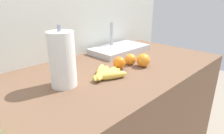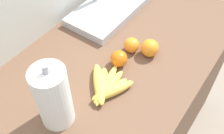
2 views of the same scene
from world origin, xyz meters
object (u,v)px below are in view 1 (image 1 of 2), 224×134
Objects in this scene: orange_front at (119,63)px; paper_towel_roll at (62,60)px; sink_basin at (119,49)px; banana_bunch at (106,74)px; orange_back_right at (143,60)px; orange_far_right at (130,59)px.

orange_front is 0.26× the size of paper_towel_roll.
paper_towel_roll is at bearing -160.49° from sink_basin.
orange_front is at bearing 13.83° from banana_bunch.
orange_back_right reaches higher than banana_bunch.
orange_front is at bearing 149.49° from orange_back_right.
orange_far_right is 0.45m from paper_towel_roll.
orange_back_right reaches higher than orange_far_right.
orange_front is (-0.10, -0.00, 0.00)m from orange_far_right.
orange_front is at bearing -137.37° from sink_basin.
orange_back_right is (0.27, -0.04, 0.02)m from banana_bunch.
banana_bunch is 0.14m from orange_front.
banana_bunch is at bearing 171.42° from orange_back_right.
sink_basin is at bearing 66.19° from orange_back_right.
orange_back_right is 0.18× the size of sink_basin.
orange_far_right is 0.24× the size of paper_towel_roll.
paper_towel_roll reaches higher than orange_far_right.
orange_back_right is (0.13, -0.07, 0.00)m from orange_front.
orange_far_right is at bearing -3.86° from paper_towel_roll.
paper_towel_roll is (-0.34, 0.03, 0.09)m from orange_front.
paper_towel_roll is 0.65m from sink_basin.
sink_basin is at bearing 55.66° from orange_far_right.
orange_far_right is 0.30m from sink_basin.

